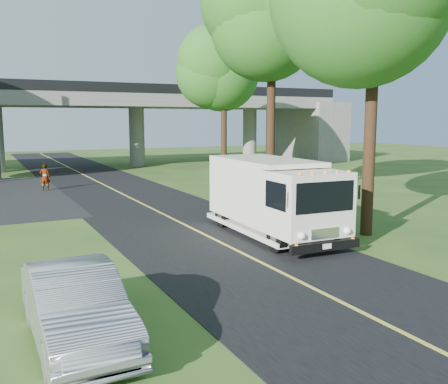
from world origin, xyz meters
TOP-DOWN VIEW (x-y plane):
  - ground at (0.00, 0.00)m, footprint 120.00×120.00m
  - road at (0.00, 10.00)m, footprint 7.00×90.00m
  - lane_line at (0.00, 10.00)m, footprint 0.12×90.00m
  - overpass at (0.00, 32.00)m, footprint 54.00×10.00m
  - tree_right_mid at (6.41, 8.84)m, footprint 6.62×6.52m
  - tree_right_far at (9.21, 19.84)m, footprint 5.77×5.67m
  - step_van at (2.20, 2.39)m, footprint 2.74×6.88m
  - silver_sedan at (-6.00, -3.52)m, footprint 1.63×4.56m
  - pedestrian at (-3.80, 18.82)m, footprint 0.69×0.54m

SIDE VIEW (x-z plane):
  - ground at x=0.00m, z-range 0.00..0.00m
  - road at x=0.00m, z-range 0.00..0.02m
  - lane_line at x=0.00m, z-range 0.03..0.03m
  - silver_sedan at x=-6.00m, z-range 0.00..1.50m
  - pedestrian at x=-3.80m, z-range 0.00..1.65m
  - step_van at x=2.20m, z-range 0.12..2.98m
  - overpass at x=0.00m, z-range 0.91..8.21m
  - tree_right_far at x=9.21m, z-range 2.81..13.80m
  - tree_right_mid at x=6.41m, z-range 3.24..15.98m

